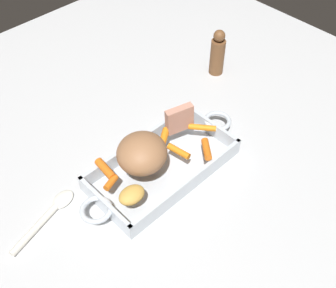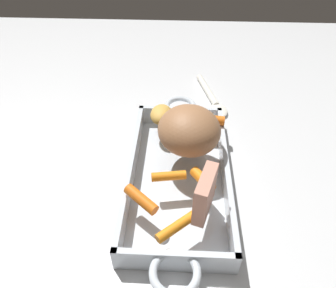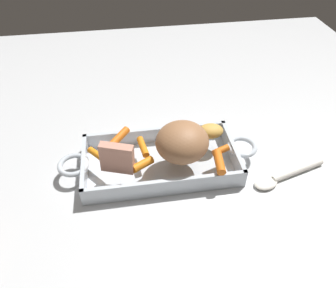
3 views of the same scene
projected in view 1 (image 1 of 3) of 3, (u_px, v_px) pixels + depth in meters
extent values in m
plane|color=silver|center=(163.00, 170.00, 1.04)|extent=(1.72, 1.72, 0.00)
cube|color=silver|center=(163.00, 169.00, 1.04)|extent=(0.37, 0.19, 0.01)
cube|color=silver|center=(189.00, 185.00, 0.98)|extent=(0.37, 0.01, 0.05)
cube|color=silver|center=(139.00, 145.00, 1.07)|extent=(0.37, 0.01, 0.05)
cube|color=silver|center=(105.00, 207.00, 0.94)|extent=(0.01, 0.19, 0.05)
cube|color=silver|center=(211.00, 129.00, 1.11)|extent=(0.01, 0.19, 0.05)
torus|color=silver|center=(96.00, 210.00, 0.92)|extent=(0.07, 0.07, 0.01)
torus|color=silver|center=(218.00, 121.00, 1.11)|extent=(0.07, 0.07, 0.01)
ellipsoid|color=#9B6A45|center=(142.00, 153.00, 0.96)|extent=(0.16, 0.16, 0.09)
cube|color=tan|center=(179.00, 119.00, 1.05)|extent=(0.08, 0.04, 0.08)
cylinder|color=orange|center=(164.00, 137.00, 1.04)|extent=(0.06, 0.05, 0.02)
cylinder|color=orange|center=(105.00, 169.00, 0.97)|extent=(0.03, 0.07, 0.02)
cylinder|color=orange|center=(201.00, 127.00, 1.07)|extent=(0.06, 0.07, 0.02)
cylinder|color=orange|center=(111.00, 183.00, 0.95)|extent=(0.05, 0.03, 0.02)
cylinder|color=orange|center=(207.00, 149.00, 1.02)|extent=(0.06, 0.06, 0.02)
cylinder|color=orange|center=(179.00, 151.00, 1.01)|extent=(0.03, 0.06, 0.02)
ellipsoid|color=gold|center=(132.00, 195.00, 0.91)|extent=(0.07, 0.05, 0.03)
cylinder|color=white|center=(35.00, 229.00, 0.92)|extent=(0.15, 0.06, 0.02)
ellipsoid|color=white|center=(63.00, 199.00, 0.98)|extent=(0.07, 0.06, 0.01)
cylinder|color=brown|center=(217.00, 57.00, 1.27)|extent=(0.04, 0.04, 0.12)
sphere|color=brown|center=(219.00, 36.00, 1.22)|extent=(0.04, 0.04, 0.04)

